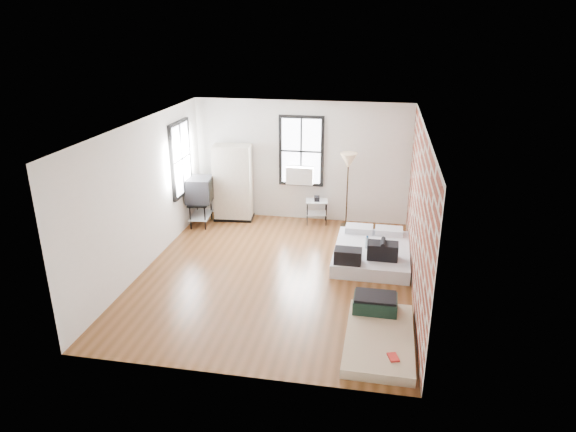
% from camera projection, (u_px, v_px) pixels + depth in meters
% --- Properties ---
extents(ground, '(6.00, 6.00, 0.00)m').
position_uv_depth(ground, '(276.00, 274.00, 9.64)').
color(ground, '#563116').
rests_on(ground, ground).
extents(room_shell, '(5.02, 6.02, 2.80)m').
position_uv_depth(room_shell, '(291.00, 180.00, 9.32)').
color(room_shell, silver).
rests_on(room_shell, ground).
extents(mattress_main, '(1.48, 1.99, 0.63)m').
position_uv_depth(mattress_main, '(372.00, 252.00, 10.15)').
color(mattress_main, white).
rests_on(mattress_main, ground).
extents(mattress_bare, '(1.00, 1.87, 0.40)m').
position_uv_depth(mattress_bare, '(378.00, 330.00, 7.68)').
color(mattress_bare, tan).
rests_on(mattress_bare, ground).
extents(wardrobe, '(0.95, 0.60, 1.80)m').
position_uv_depth(wardrobe, '(233.00, 183.00, 12.02)').
color(wardrobe, black).
rests_on(wardrobe, ground).
extents(side_table, '(0.55, 0.47, 0.66)m').
position_uv_depth(side_table, '(317.00, 205.00, 11.92)').
color(side_table, black).
rests_on(side_table, ground).
extents(floor_lamp, '(0.37, 0.37, 1.72)m').
position_uv_depth(floor_lamp, '(348.00, 164.00, 11.37)').
color(floor_lamp, black).
rests_on(floor_lamp, ground).
extents(tv_stand, '(0.63, 0.85, 1.13)m').
position_uv_depth(tv_stand, '(200.00, 191.00, 11.72)').
color(tv_stand, black).
rests_on(tv_stand, ground).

